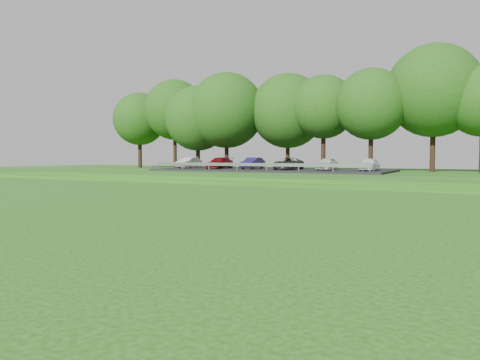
% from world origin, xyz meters
% --- Properties ---
extents(parking_lot, '(24.00, 9.00, 1.38)m').
position_xyz_m(parking_lot, '(-24.00, 32.82, 1.06)').
color(parking_lot, black).
rests_on(parking_lot, berm).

